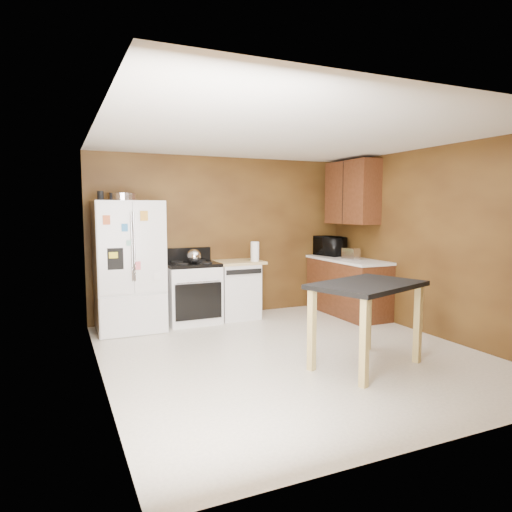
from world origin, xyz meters
TOP-DOWN VIEW (x-y plane):
  - floor at (0.00, 0.00)m, footprint 4.50×4.50m
  - ceiling at (0.00, 0.00)m, footprint 4.50×4.50m
  - wall_back at (0.00, 2.25)m, footprint 4.20×0.00m
  - wall_front at (0.00, -2.25)m, footprint 4.20×0.00m
  - wall_left at (-2.10, 0.00)m, footprint 0.00×4.50m
  - wall_right at (2.10, 0.00)m, footprint 0.00×4.50m
  - roasting_pan at (-1.61, 1.89)m, footprint 0.41×0.41m
  - pen_cup at (-1.90, 1.80)m, footprint 0.08×0.08m
  - kettle at (-0.63, 1.83)m, footprint 0.21×0.21m
  - paper_towel at (0.32, 1.79)m, footprint 0.16×0.16m
  - green_canister at (0.41, 1.99)m, footprint 0.13×0.13m
  - toaster at (1.73, 1.28)m, footprint 0.20×0.28m
  - microwave at (1.81, 1.99)m, footprint 0.46×0.60m
  - refrigerator at (-1.55, 1.86)m, footprint 0.90×0.80m
  - gas_range at (-0.64, 1.92)m, footprint 0.76×0.68m
  - dishwasher at (0.08, 1.95)m, footprint 0.78×0.63m
  - right_cabinets at (1.84, 1.48)m, footprint 0.63×1.58m
  - island at (0.53, -0.69)m, footprint 1.40×1.15m

SIDE VIEW (x-z plane):
  - floor at x=0.00m, z-range 0.00..0.00m
  - dishwasher at x=0.08m, z-range 0.01..0.90m
  - gas_range at x=-0.64m, z-range -0.09..1.01m
  - island at x=0.53m, z-range 0.31..1.22m
  - refrigerator at x=-1.55m, z-range 0.00..1.80m
  - right_cabinets at x=1.84m, z-range -0.32..2.13m
  - green_canister at x=0.41m, z-range 0.89..1.01m
  - toaster at x=1.73m, z-range 0.90..1.08m
  - kettle at x=-0.63m, z-range 0.90..1.11m
  - paper_towel at x=0.32m, z-range 0.89..1.19m
  - microwave at x=1.81m, z-range 0.90..1.20m
  - wall_back at x=0.00m, z-range -0.85..3.35m
  - wall_front at x=0.00m, z-range -0.85..3.35m
  - wall_left at x=-2.10m, z-range -1.00..3.50m
  - wall_right at x=2.10m, z-range -1.00..3.50m
  - roasting_pan at x=-1.61m, z-range 1.80..1.90m
  - pen_cup at x=-1.90m, z-range 1.80..1.92m
  - ceiling at x=0.00m, z-range 2.50..2.50m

